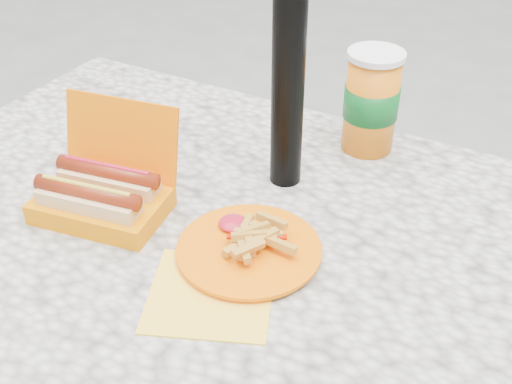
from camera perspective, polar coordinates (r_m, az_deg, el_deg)
The scene contains 4 objects.
picnic_table at distance 1.01m, azimuth -1.70°, elevation -8.42°, with size 1.20×0.80×0.75m.
hotdog_box at distance 0.98m, azimuth -13.51°, elevation -0.12°, with size 0.21×0.18×0.15m.
fries_plate at distance 0.89m, azimuth -0.88°, elevation -5.26°, with size 0.21×0.30×0.04m.
soda_cup at distance 1.11m, azimuth 10.21°, elevation 7.93°, with size 0.10×0.10×0.18m.
Camera 1 is at (0.38, -0.63, 1.34)m, focal length 45.00 mm.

